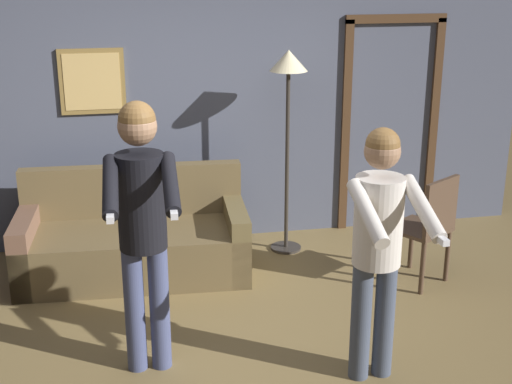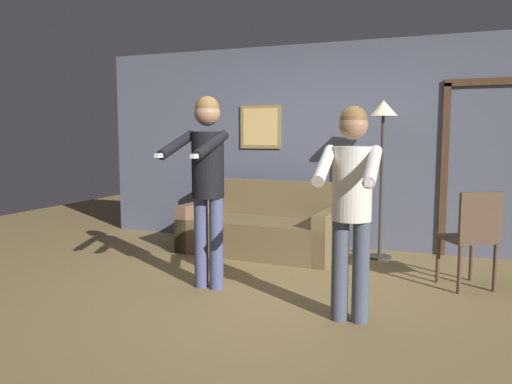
{
  "view_description": "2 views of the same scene",
  "coord_description": "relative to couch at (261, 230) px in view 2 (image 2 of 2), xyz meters",
  "views": [
    {
      "loc": [
        -0.69,
        -4.22,
        2.61
      ],
      "look_at": [
        0.12,
        -0.12,
        1.21
      ],
      "focal_mm": 50.0,
      "sensor_mm": 36.0,
      "label": 1
    },
    {
      "loc": [
        1.5,
        -4.16,
        1.43
      ],
      "look_at": [
        -0.03,
        -0.24,
        0.96
      ],
      "focal_mm": 35.0,
      "sensor_mm": 36.0,
      "label": 2
    }
  ],
  "objects": [
    {
      "name": "ground_plane",
      "position": [
        0.63,
        -1.47,
        -0.28
      ],
      "size": [
        12.0,
        12.0,
        0.0
      ],
      "primitive_type": "plane",
      "color": "olive"
    },
    {
      "name": "back_wall_assembly",
      "position": [
        0.64,
        0.72,
        1.02
      ],
      "size": [
        6.4,
        0.1,
        2.6
      ],
      "color": "#515769",
      "rests_on": "ground_plane"
    },
    {
      "name": "couch",
      "position": [
        0.0,
        0.0,
        0.0
      ],
      "size": [
        1.94,
        0.95,
        0.87
      ],
      "color": "brown",
      "rests_on": "ground_plane"
    },
    {
      "name": "torchiere_lamp",
      "position": [
        1.39,
        0.25,
        1.25
      ],
      "size": [
        0.33,
        0.33,
        1.83
      ],
      "color": "#332D28",
      "rests_on": "ground_plane"
    },
    {
      "name": "person_standing_left",
      "position": [
        0.04,
        -1.53,
        0.82
      ],
      "size": [
        0.44,
        0.74,
        1.79
      ],
      "color": "#444C74",
      "rests_on": "ground_plane"
    },
    {
      "name": "person_standing_right",
      "position": [
        1.45,
        -1.9,
        0.72
      ],
      "size": [
        0.45,
        0.67,
        1.65
      ],
      "color": "#434C5F",
      "rests_on": "ground_plane"
    },
    {
      "name": "dining_chair_distant",
      "position": [
        2.35,
        -0.68,
        0.25
      ],
      "size": [
        0.58,
        0.58,
        0.93
      ],
      "color": "#4C3828",
      "rests_on": "ground_plane"
    }
  ]
}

